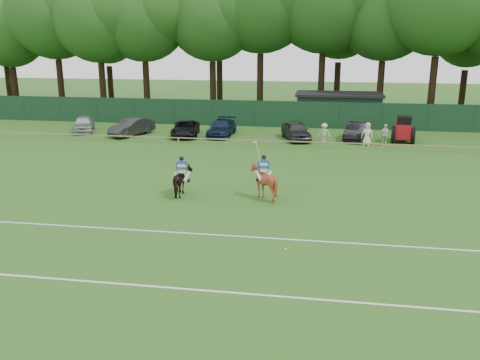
% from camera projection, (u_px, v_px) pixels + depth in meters
% --- Properties ---
extents(ground, '(160.00, 160.00, 0.00)m').
position_uv_depth(ground, '(219.00, 227.00, 23.06)').
color(ground, '#1E4C14').
rests_on(ground, ground).
extents(horse_dark, '(1.05, 2.00, 1.62)m').
position_uv_depth(horse_dark, '(182.00, 181.00, 27.42)').
color(horse_dark, black).
rests_on(horse_dark, ground).
extents(horse_chestnut, '(1.63, 1.80, 1.88)m').
position_uv_depth(horse_chestnut, '(264.00, 182.00, 26.87)').
color(horse_chestnut, maroon).
rests_on(horse_chestnut, ground).
extents(sedan_silver, '(3.16, 4.63, 1.46)m').
position_uv_depth(sedan_silver, '(84.00, 124.00, 46.04)').
color(sedan_silver, '#B3B5B8').
rests_on(sedan_silver, ground).
extents(sedan_grey, '(3.14, 4.78, 1.49)m').
position_uv_depth(sedan_grey, '(132.00, 127.00, 44.40)').
color(sedan_grey, '#29292B').
rests_on(sedan_grey, ground).
extents(suv_black, '(2.96, 5.06, 1.32)m').
position_uv_depth(suv_black, '(186.00, 129.00, 44.01)').
color(suv_black, black).
rests_on(suv_black, ground).
extents(sedan_navy, '(2.05, 4.85, 1.40)m').
position_uv_depth(sedan_navy, '(222.00, 128.00, 44.21)').
color(sedan_navy, '#101B35').
rests_on(sedan_navy, ground).
extents(hatch_grey, '(3.07, 4.81, 1.53)m').
position_uv_depth(hatch_grey, '(296.00, 131.00, 42.49)').
color(hatch_grey, '#303032').
rests_on(hatch_grey, ground).
extents(estate_black, '(2.39, 4.53, 1.42)m').
position_uv_depth(estate_black, '(356.00, 131.00, 42.47)').
color(estate_black, black).
rests_on(estate_black, ground).
extents(spectator_left, '(1.10, 0.74, 1.59)m').
position_uv_depth(spectator_left, '(324.00, 133.00, 41.32)').
color(spectator_left, beige).
rests_on(spectator_left, ground).
extents(spectator_mid, '(1.11, 0.73, 1.75)m').
position_uv_depth(spectator_mid, '(385.00, 135.00, 39.99)').
color(spectator_mid, silver).
rests_on(spectator_mid, ground).
extents(spectator_right, '(1.02, 0.80, 1.83)m').
position_uv_depth(spectator_right, '(367.00, 134.00, 40.15)').
color(spectator_right, silver).
rests_on(spectator_right, ground).
extents(rider_dark, '(0.94, 0.41, 1.41)m').
position_uv_depth(rider_dark, '(182.00, 168.00, 27.20)').
color(rider_dark, silver).
rests_on(rider_dark, ground).
extents(rider_chestnut, '(0.94, 0.56, 2.05)m').
position_uv_depth(rider_chestnut, '(264.00, 167.00, 26.64)').
color(rider_chestnut, silver).
rests_on(rider_chestnut, ground).
extents(polo_ball, '(0.09, 0.09, 0.09)m').
position_uv_depth(polo_ball, '(286.00, 249.00, 20.48)').
color(polo_ball, silver).
rests_on(polo_ball, ground).
extents(pitch_lines, '(60.00, 5.10, 0.01)m').
position_uv_depth(pitch_lines, '(201.00, 259.00, 19.73)').
color(pitch_lines, silver).
rests_on(pitch_lines, ground).
extents(pitch_rail, '(62.10, 0.10, 0.50)m').
position_uv_depth(pitch_rail, '(264.00, 141.00, 40.04)').
color(pitch_rail, '#997F5B').
rests_on(pitch_rail, ground).
extents(perimeter_fence, '(92.08, 0.08, 2.50)m').
position_uv_depth(perimeter_fence, '(275.00, 114.00, 48.38)').
color(perimeter_fence, '#14351E').
rests_on(perimeter_fence, ground).
extents(utility_shed, '(8.40, 4.40, 3.04)m').
position_uv_depth(utility_shed, '(338.00, 108.00, 50.22)').
color(utility_shed, '#14331E').
rests_on(utility_shed, ground).
extents(tree_row, '(96.00, 12.00, 21.00)m').
position_uv_depth(tree_row, '(300.00, 115.00, 56.01)').
color(tree_row, '#26561C').
rests_on(tree_row, ground).
extents(tractor, '(2.04, 2.80, 2.19)m').
position_uv_depth(tractor, '(403.00, 130.00, 41.37)').
color(tractor, '#A20F17').
rests_on(tractor, ground).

